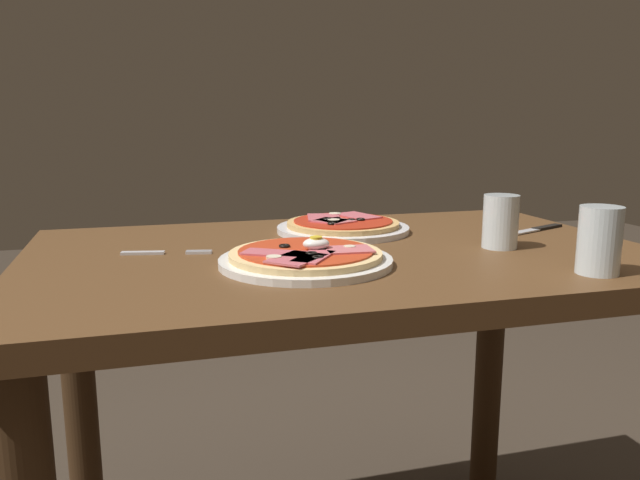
{
  "coord_description": "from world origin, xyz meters",
  "views": [
    {
      "loc": [
        -0.34,
        -1.06,
        0.99
      ],
      "look_at": [
        -0.06,
        -0.05,
        0.78
      ],
      "focal_mm": 35.17,
      "sensor_mm": 36.0,
      "label": 1
    }
  ],
  "objects": [
    {
      "name": "water_glass_near",
      "position": [
        0.28,
        -0.06,
        0.8
      ],
      "size": [
        0.06,
        0.06,
        0.1
      ],
      "color": "silver",
      "rests_on": "dining_table"
    },
    {
      "name": "knife",
      "position": [
        0.45,
        0.07,
        0.76
      ],
      "size": [
        0.19,
        0.09,
        0.01
      ],
      "color": "silver",
      "rests_on": "dining_table"
    },
    {
      "name": "pizza_across_left",
      "position": [
        0.05,
        0.17,
        0.77
      ],
      "size": [
        0.28,
        0.28,
        0.03
      ],
      "color": "white",
      "rests_on": "dining_table"
    },
    {
      "name": "dining_table",
      "position": [
        0.0,
        0.0,
        0.62
      ],
      "size": [
        1.12,
        0.72,
        0.75
      ],
      "color": "brown",
      "rests_on": "ground"
    },
    {
      "name": "fork",
      "position": [
        -0.32,
        0.05,
        0.76
      ],
      "size": [
        0.16,
        0.05,
        0.0
      ],
      "color": "silver",
      "rests_on": "dining_table"
    },
    {
      "name": "pizza_foreground",
      "position": [
        -0.1,
        -0.1,
        0.77
      ],
      "size": [
        0.28,
        0.28,
        0.05
      ],
      "color": "white",
      "rests_on": "dining_table"
    },
    {
      "name": "water_glass_far",
      "position": [
        0.32,
        -0.28,
        0.8
      ],
      "size": [
        0.06,
        0.06,
        0.1
      ],
      "color": "silver",
      "rests_on": "dining_table"
    }
  ]
}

